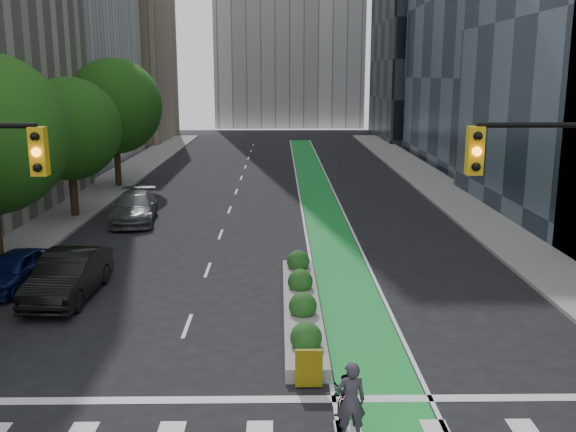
{
  "coord_description": "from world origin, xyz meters",
  "views": [
    {
      "loc": [
        0.46,
        -13.29,
        7.86
      ],
      "look_at": [
        0.76,
        8.69,
        3.0
      ],
      "focal_mm": 40.0,
      "sensor_mm": 36.0,
      "label": 1
    }
  ],
  "objects_px": {
    "cyclist": "(351,401)",
    "parked_car_left_near": "(14,270)",
    "bicycle": "(345,393)",
    "parked_car_left_mid": "(68,276)",
    "median_planter": "(302,303)",
    "parked_car_left_far": "(135,208)"
  },
  "relations": [
    {
      "from": "cyclist",
      "to": "parked_car_left_near",
      "type": "height_order",
      "value": "cyclist"
    },
    {
      "from": "bicycle",
      "to": "parked_car_left_mid",
      "type": "bearing_deg",
      "value": 148.94
    },
    {
      "from": "median_planter",
      "to": "parked_car_left_near",
      "type": "relative_size",
      "value": 2.47
    },
    {
      "from": "cyclist",
      "to": "parked_car_left_far",
      "type": "bearing_deg",
      "value": -72.15
    },
    {
      "from": "bicycle",
      "to": "parked_car_left_near",
      "type": "xyz_separation_m",
      "value": [
        -11.5,
        9.37,
        0.16
      ]
    },
    {
      "from": "parked_car_left_far",
      "to": "median_planter",
      "type": "bearing_deg",
      "value": -64.64
    },
    {
      "from": "parked_car_left_near",
      "to": "parked_car_left_far",
      "type": "relative_size",
      "value": 0.76
    },
    {
      "from": "cyclist",
      "to": "parked_car_left_mid",
      "type": "relative_size",
      "value": 0.36
    },
    {
      "from": "median_planter",
      "to": "parked_car_left_far",
      "type": "xyz_separation_m",
      "value": [
        -8.6,
        13.86,
        0.42
      ]
    },
    {
      "from": "bicycle",
      "to": "parked_car_left_mid",
      "type": "relative_size",
      "value": 0.41
    },
    {
      "from": "cyclist",
      "to": "parked_car_left_mid",
      "type": "xyz_separation_m",
      "value": [
        -9.09,
        9.28,
        -0.08
      ]
    },
    {
      "from": "median_planter",
      "to": "parked_car_left_far",
      "type": "height_order",
      "value": "parked_car_left_far"
    },
    {
      "from": "parked_car_left_near",
      "to": "median_planter",
      "type": "bearing_deg",
      "value": -7.73
    },
    {
      "from": "parked_car_left_mid",
      "to": "parked_car_left_near",
      "type": "bearing_deg",
      "value": 156.81
    },
    {
      "from": "parked_car_left_mid",
      "to": "parked_car_left_far",
      "type": "distance_m",
      "value": 12.19
    },
    {
      "from": "cyclist",
      "to": "parked_car_left_far",
      "type": "distance_m",
      "value": 23.44
    },
    {
      "from": "cyclist",
      "to": "parked_car_left_mid",
      "type": "bearing_deg",
      "value": -51.4
    },
    {
      "from": "parked_car_left_near",
      "to": "parked_car_left_mid",
      "type": "xyz_separation_m",
      "value": [
        2.41,
        -1.14,
        0.13
      ]
    },
    {
      "from": "median_planter",
      "to": "bicycle",
      "type": "height_order",
      "value": "bicycle"
    },
    {
      "from": "median_planter",
      "to": "cyclist",
      "type": "height_order",
      "value": "cyclist"
    },
    {
      "from": "parked_car_left_near",
      "to": "parked_car_left_far",
      "type": "distance_m",
      "value": 11.25
    },
    {
      "from": "parked_car_left_near",
      "to": "parked_car_left_mid",
      "type": "bearing_deg",
      "value": -18.37
    }
  ]
}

